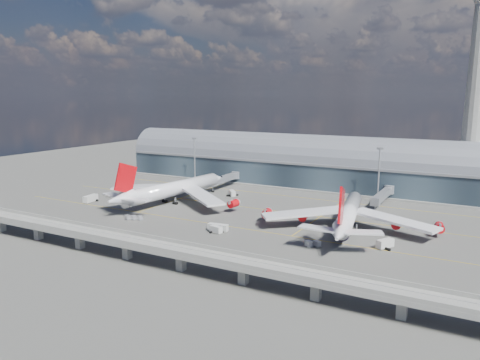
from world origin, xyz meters
The scene contains 20 objects.
ground centered at (0.00, 0.00, 0.00)m, with size 500.00×500.00×0.00m, color #474744.
taxi_lines centered at (0.00, 22.11, 0.01)m, with size 200.00×80.12×0.01m.
terminal centered at (0.00, 77.99, 11.34)m, with size 200.00×30.00×28.00m.
control_tower centered at (85.00, 83.00, 51.64)m, with size 19.00×19.00×103.00m.
guideway centered at (0.00, -55.00, 5.29)m, with size 220.00×8.50×7.20m.
floodlight_mast_left centered at (-50.00, 55.00, 13.63)m, with size 3.00×0.70×25.70m.
floodlight_mast_right centered at (50.00, 55.00, 13.63)m, with size 3.00×0.70×25.70m.
airliner_left centered at (-32.76, 11.33, 6.37)m, with size 69.56×73.15×22.29m.
airliner_right centered at (50.08, 6.76, 5.65)m, with size 65.34×68.36×21.78m.
jet_bridge_left centered at (-28.98, 53.12, 5.18)m, with size 4.40×28.00×7.25m.
jet_bridge_right centered at (53.25, 51.18, 5.18)m, with size 4.40×32.00×7.25m.
service_truck_0 centered at (-66.36, -6.18, 1.69)m, with size 3.70×8.19×3.27m.
service_truck_1 centered at (9.93, -19.81, 1.34)m, with size 4.92×3.05×2.65m.
service_truck_2 centered at (9.28, -17.44, 1.42)m, with size 7.70×2.96×2.72m.
service_truck_3 centered at (66.48, -7.66, 1.51)m, with size 5.08×6.45×2.95m.
service_truck_4 centered at (43.76, 29.34, 1.58)m, with size 4.49×5.94×3.13m.
service_truck_5 centered at (-15.65, 36.69, 1.40)m, with size 5.47×5.61×2.74m.
cargo_train_0 centered at (-28.26, -20.12, 0.89)m, with size 7.77×4.01×1.71m.
cargo_train_1 centered at (-5.13, -39.40, 0.96)m, with size 13.98×3.08×1.84m.
cargo_train_2 centered at (45.51, -17.39, 0.96)m, with size 5.55×4.22×1.84m.
Camera 1 is at (95.01, -156.95, 49.11)m, focal length 35.00 mm.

